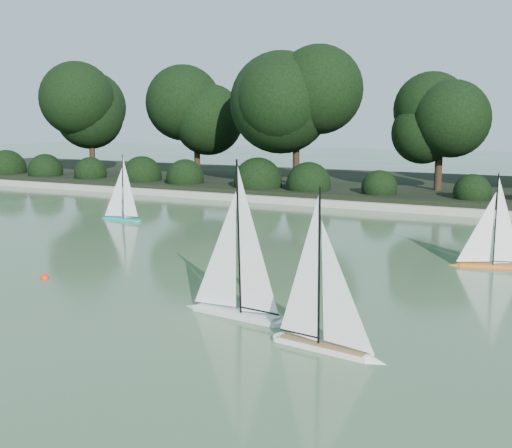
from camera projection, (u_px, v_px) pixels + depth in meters
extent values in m
plane|color=#3B5332|center=(162.00, 300.00, 8.01)|extent=(80.00, 80.00, 0.00)
cube|color=gray|center=(376.00, 206.00, 15.88)|extent=(40.00, 0.35, 0.18)
cube|color=black|center=(415.00, 188.00, 19.37)|extent=(40.00, 8.00, 0.30)
cylinder|color=black|center=(93.00, 161.00, 22.68)|extent=(0.20, 0.20, 1.51)
sphere|color=black|center=(90.00, 108.00, 22.38)|extent=(2.38, 2.38, 2.38)
cylinder|color=black|center=(197.00, 165.00, 21.41)|extent=(0.20, 0.20, 1.37)
sphere|color=black|center=(197.00, 114.00, 21.13)|extent=(2.24, 2.24, 2.24)
cylinder|color=black|center=(296.00, 167.00, 18.78)|extent=(0.20, 0.20, 1.66)
sphere|color=black|center=(297.00, 97.00, 18.45)|extent=(2.66, 2.66, 2.66)
cylinder|color=black|center=(438.00, 178.00, 17.44)|extent=(0.20, 0.20, 1.26)
sphere|color=black|center=(441.00, 120.00, 17.18)|extent=(2.10, 2.10, 2.10)
sphere|color=black|center=(4.00, 169.00, 22.96)|extent=(1.10, 1.10, 1.10)
sphere|color=black|center=(45.00, 171.00, 22.05)|extent=(1.10, 1.10, 1.10)
sphere|color=black|center=(89.00, 173.00, 21.14)|extent=(1.10, 1.10, 1.10)
sphere|color=black|center=(138.00, 176.00, 20.23)|extent=(1.10, 1.10, 1.10)
sphere|color=black|center=(191.00, 178.00, 19.33)|extent=(1.10, 1.10, 1.10)
sphere|color=black|center=(250.00, 181.00, 18.42)|extent=(1.10, 1.10, 1.10)
sphere|color=black|center=(315.00, 185.00, 17.51)|extent=(1.10, 1.10, 1.10)
sphere|color=black|center=(386.00, 188.00, 16.60)|extent=(1.10, 1.10, 1.10)
sphere|color=black|center=(466.00, 192.00, 15.70)|extent=(1.10, 1.10, 1.10)
cube|color=silver|center=(237.00, 312.00, 7.34)|extent=(1.15, 0.36, 0.11)
cone|color=silver|center=(193.00, 303.00, 7.70)|extent=(0.25, 0.25, 0.23)
cylinder|color=silver|center=(279.00, 320.00, 7.03)|extent=(0.15, 0.15, 0.11)
cylinder|color=black|center=(241.00, 232.00, 7.16)|extent=(0.03, 0.03, 1.75)
cylinder|color=black|center=(259.00, 306.00, 7.15)|extent=(0.52, 0.08, 0.02)
cube|color=silver|center=(323.00, 345.00, 6.29)|extent=(1.02, 0.34, 0.10)
cone|color=silver|center=(377.00, 358.00, 5.96)|extent=(0.23, 0.23, 0.20)
cylinder|color=silver|center=(280.00, 335.00, 6.58)|extent=(0.14, 0.14, 0.10)
cube|color=olive|center=(323.00, 339.00, 6.28)|extent=(0.94, 0.28, 0.01)
cylinder|color=black|center=(320.00, 262.00, 6.18)|extent=(0.02, 0.02, 1.56)
cylinder|color=black|center=(299.00, 329.00, 6.43)|extent=(0.46, 0.08, 0.02)
cube|color=orange|center=(490.00, 264.00, 9.76)|extent=(0.92, 0.39, 0.09)
cone|color=orange|center=(454.00, 263.00, 9.88)|extent=(0.22, 0.22, 0.18)
cylinder|color=black|center=(496.00, 216.00, 9.63)|extent=(0.02, 0.02, 1.39)
cylinder|color=black|center=(507.00, 259.00, 9.69)|extent=(0.40, 0.12, 0.01)
cube|color=teal|center=(122.00, 218.00, 14.27)|extent=(0.92, 0.21, 0.09)
cone|color=teal|center=(104.00, 216.00, 14.52)|extent=(0.19, 0.19, 0.18)
cylinder|color=teal|center=(138.00, 220.00, 14.06)|extent=(0.11, 0.11, 0.09)
cylinder|color=black|center=(122.00, 185.00, 14.13)|extent=(0.02, 0.02, 1.41)
cylinder|color=black|center=(130.00, 214.00, 14.14)|extent=(0.42, 0.03, 0.01)
sphere|color=red|center=(45.00, 278.00, 9.09)|extent=(0.13, 0.13, 0.13)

